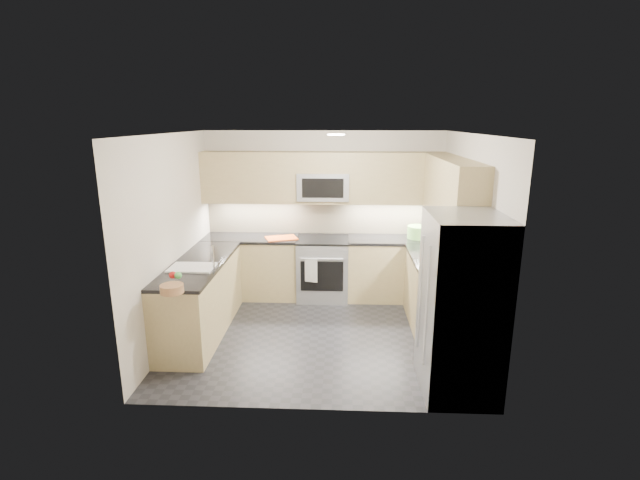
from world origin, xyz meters
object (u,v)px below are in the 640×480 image
Objects in this scene: refrigerator at (461,305)px; fruit_basket at (172,289)px; gas_range at (323,269)px; microwave at (323,186)px; cutting_board at (281,238)px; utensil_bowl at (418,232)px.

refrigerator reaches higher than fruit_basket.
microwave is at bearing 90.00° from gas_range.
microwave is 0.99m from cutting_board.
cutting_board is (-0.62, -0.18, -0.75)m from microwave.
microwave is at bearing 177.49° from utensil_bowl.
cutting_board is at bearing 131.10° from refrigerator.
utensil_bowl is (-0.03, 2.49, 0.13)m from refrigerator.
refrigerator is at bearing -48.90° from cutting_board.
microwave is at bearing 119.62° from refrigerator.
fruit_basket is at bearing -121.90° from gas_range.
gas_range is 2.86m from refrigerator.
refrigerator is 3.14m from cutting_board.
cutting_board is (-0.62, -0.06, 0.49)m from gas_range.
gas_range is 1.20× the size of microwave.
utensil_bowl is 0.72× the size of cutting_board.
cutting_board is 2.42m from fruit_basket.
cutting_board is (-2.07, 2.37, 0.05)m from refrigerator.
microwave reaches higher than gas_range.
gas_range is 0.79m from cutting_board.
refrigerator is at bearing -60.38° from microwave.
utensil_bowl is at bearing 90.71° from refrigerator.
utensil_bowl is 3.74m from fruit_basket.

